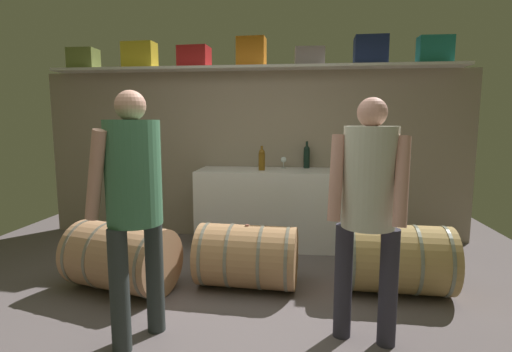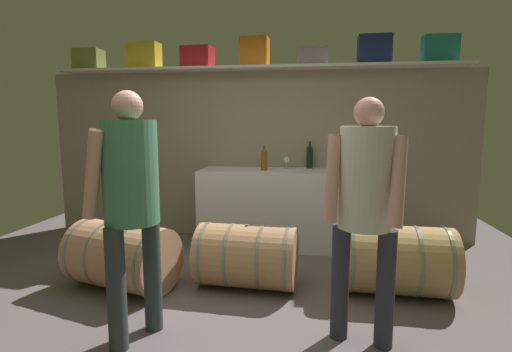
{
  "view_description": "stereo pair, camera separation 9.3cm",
  "coord_description": "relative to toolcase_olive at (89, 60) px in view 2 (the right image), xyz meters",
  "views": [
    {
      "loc": [
        0.6,
        -2.74,
        1.49
      ],
      "look_at": [
        0.21,
        0.72,
        1.01
      ],
      "focal_mm": 27.23,
      "sensor_mm": 36.0,
      "label": 1
    },
    {
      "loc": [
        0.69,
        -2.73,
        1.49
      ],
      "look_at": [
        0.21,
        0.72,
        1.01
      ],
      "focal_mm": 27.23,
      "sensor_mm": 36.0,
      "label": 2
    }
  ],
  "objects": [
    {
      "name": "toolcase_yellow",
      "position": [
        0.75,
        0.0,
        0.03
      ],
      "size": [
        0.41,
        0.24,
        0.32
      ],
      "primitive_type": "cube",
      "rotation": [
        0.0,
        0.0,
        -0.06
      ],
      "color": "yellow",
      "rests_on": "high_shelf_board"
    },
    {
      "name": "wine_barrel_near",
      "position": [
        2.31,
        -1.48,
        -2.01
      ],
      "size": [
        0.92,
        0.62,
        0.58
      ],
      "rotation": [
        0.0,
        0.0,
        -0.06
      ],
      "color": "tan",
      "rests_on": "ground"
    },
    {
      "name": "wine_barrel_flank",
      "position": [
        1.2,
        -1.67,
        -2.0
      ],
      "size": [
        1.04,
        0.82,
        0.61
      ],
      "rotation": [
        0.0,
        0.0,
        -0.28
      ],
      "color": "tan",
      "rests_on": "ground"
    },
    {
      "name": "wine_bottle_amber",
      "position": [
        2.32,
        -0.29,
        -1.23
      ],
      "size": [
        0.08,
        0.08,
        0.29
      ],
      "color": "brown",
      "rests_on": "work_cabinet"
    },
    {
      "name": "toolcase_red",
      "position": [
        1.45,
        0.0,
        -0.0
      ],
      "size": [
        0.39,
        0.3,
        0.26
      ],
      "primitive_type": "cube",
      "rotation": [
        0.0,
        0.0,
        -0.07
      ],
      "color": "red",
      "rests_on": "high_shelf_board"
    },
    {
      "name": "high_shelf_board",
      "position": [
        2.17,
        0.0,
        -0.15
      ],
      "size": [
        5.01,
        0.4,
        0.03
      ],
      "primitive_type": "cube",
      "color": "silver",
      "rests_on": "back_wall_panel"
    },
    {
      "name": "winemaker_pouring",
      "position": [
        1.68,
        -2.44,
        -1.25
      ],
      "size": [
        0.47,
        0.53,
        1.7
      ],
      "rotation": [
        0.0,
        0.0,
        1.13
      ],
      "color": "#2E3534",
      "rests_on": "ground"
    },
    {
      "name": "wine_bottle_dark",
      "position": [
        2.86,
        0.01,
        -1.22
      ],
      "size": [
        0.08,
        0.08,
        0.33
      ],
      "color": "black",
      "rests_on": "work_cabinet"
    },
    {
      "name": "toolcase_teal",
      "position": [
        4.31,
        0.0,
        0.03
      ],
      "size": [
        0.39,
        0.19,
        0.31
      ],
      "primitive_type": "cube",
      "rotation": [
        0.0,
        0.0,
        0.02
      ],
      "color": "#207D77",
      "rests_on": "high_shelf_board"
    },
    {
      "name": "work_cabinet",
      "position": [
        2.45,
        -0.23,
        -1.83
      ],
      "size": [
        1.79,
        0.65,
        0.93
      ],
      "primitive_type": "cube",
      "color": "white",
      "rests_on": "ground"
    },
    {
      "name": "wine_glass",
      "position": [
        2.57,
        -0.05,
        -1.27
      ],
      "size": [
        0.07,
        0.07,
        0.14
      ],
      "color": "white",
      "rests_on": "work_cabinet"
    },
    {
      "name": "toolcase_olive",
      "position": [
        0.0,
        0.0,
        0.0
      ],
      "size": [
        0.34,
        0.25,
        0.26
      ],
      "primitive_type": "cube",
      "rotation": [
        0.0,
        0.0,
        0.01
      ],
      "color": "olive",
      "rests_on": "high_shelf_board"
    },
    {
      "name": "toolcase_navy",
      "position": [
        3.58,
        0.0,
        0.03
      ],
      "size": [
        0.38,
        0.3,
        0.33
      ],
      "primitive_type": "cube",
      "rotation": [
        0.0,
        0.0,
        -0.03
      ],
      "color": "navy",
      "rests_on": "high_shelf_board"
    },
    {
      "name": "wine_barrel_far",
      "position": [
        3.62,
        -1.44,
        -1.99
      ],
      "size": [
        0.95,
        0.64,
        0.61
      ],
      "rotation": [
        0.0,
        0.0,
        -0.04
      ],
      "color": "#AD8A4F",
      "rests_on": "ground"
    },
    {
      "name": "toolcase_orange",
      "position": [
        2.17,
        0.0,
        0.04
      ],
      "size": [
        0.35,
        0.25,
        0.35
      ],
      "primitive_type": "cube",
      "rotation": [
        0.0,
        0.0,
        -0.06
      ],
      "color": "orange",
      "rests_on": "high_shelf_board"
    },
    {
      "name": "back_wall_panel",
      "position": [
        2.17,
        0.15,
        -1.23
      ],
      "size": [
        5.45,
        0.1,
        2.13
      ],
      "primitive_type": "cube",
      "color": "gray",
      "rests_on": "ground"
    },
    {
      "name": "ground_plane",
      "position": [
        2.17,
        -1.54,
        -2.31
      ],
      "size": [
        6.65,
        7.7,
        0.02
      ],
      "primitive_type": "cube",
      "color": "#63585B"
    },
    {
      "name": "toolcase_grey",
      "position": [
        2.87,
        0.0,
        -0.02
      ],
      "size": [
        0.36,
        0.25,
        0.21
      ],
      "primitive_type": "cube",
      "rotation": [
        0.0,
        0.0,
        0.05
      ],
      "color": "gray",
      "rests_on": "high_shelf_board"
    },
    {
      "name": "visitor_tasting",
      "position": [
        3.22,
        -2.28,
        -1.28
      ],
      "size": [
        0.52,
        0.45,
        1.65
      ],
      "rotation": [
        0.0,
        0.0,
        2.87
      ],
      "color": "#302D3A",
      "rests_on": "ground"
    }
  ]
}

